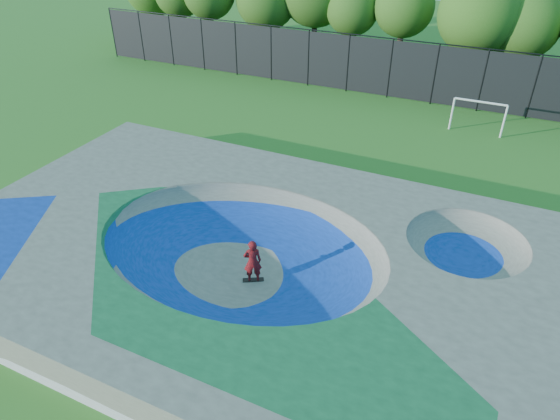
{
  "coord_description": "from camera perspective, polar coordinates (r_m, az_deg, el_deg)",
  "views": [
    {
      "loc": [
        7.55,
        -12.67,
        12.21
      ],
      "look_at": [
        0.19,
        3.0,
        1.1
      ],
      "focal_mm": 32.0,
      "sensor_mm": 36.0,
      "label": 1
    }
  ],
  "objects": [
    {
      "name": "ground",
      "position": [
        19.15,
        -4.36,
        -7.04
      ],
      "size": [
        120.0,
        120.0,
        0.0
      ],
      "primitive_type": "plane",
      "color": "#2A651C",
      "rests_on": "ground"
    },
    {
      "name": "skate_deck",
      "position": [
        18.68,
        -4.46,
        -5.27
      ],
      "size": [
        22.0,
        14.0,
        1.5
      ],
      "primitive_type": "cube",
      "color": "gray",
      "rests_on": "ground"
    },
    {
      "name": "skater",
      "position": [
        18.16,
        -3.15,
        -5.89
      ],
      "size": [
        0.79,
        0.72,
        1.8
      ],
      "primitive_type": "imported",
      "rotation": [
        0.0,
        0.0,
        3.73
      ],
      "color": "red",
      "rests_on": "ground"
    },
    {
      "name": "skateboard",
      "position": [
        18.72,
        -3.07,
        -7.99
      ],
      "size": [
        0.79,
        0.57,
        0.05
      ],
      "primitive_type": "cube",
      "rotation": [
        0.0,
        0.0,
        0.51
      ],
      "color": "black",
      "rests_on": "ground"
    },
    {
      "name": "soccer_goal",
      "position": [
        31.8,
        21.78,
        10.46
      ],
      "size": [
        3.04,
        0.12,
        2.01
      ],
      "color": "silver",
      "rests_on": "ground"
    },
    {
      "name": "fence",
      "position": [
        35.96,
        12.48,
        15.61
      ],
      "size": [
        48.09,
        0.09,
        4.04
      ],
      "color": "black",
      "rests_on": "ground"
    },
    {
      "name": "treeline",
      "position": [
        40.46,
        12.4,
        21.78
      ],
      "size": [
        52.91,
        7.9,
        8.56
      ],
      "color": "#432F21",
      "rests_on": "ground"
    }
  ]
}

